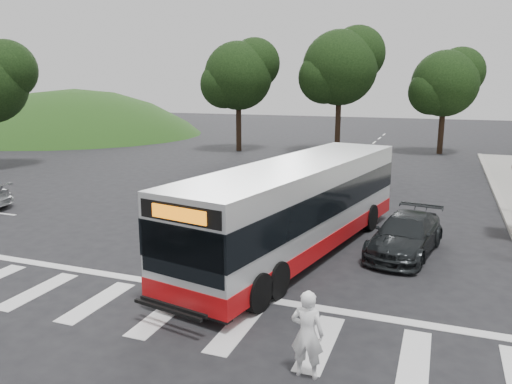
% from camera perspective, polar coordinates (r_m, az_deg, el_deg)
% --- Properties ---
extents(ground, '(140.00, 140.00, 0.00)m').
position_cam_1_polar(ground, '(17.14, -1.86, -6.86)').
color(ground, black).
rests_on(ground, ground).
extents(curb_east, '(0.30, 40.00, 0.15)m').
position_cam_1_polar(curb_east, '(23.77, 26.75, -2.52)').
color(curb_east, '#9E9991').
rests_on(curb_east, ground).
extents(hillside_nw, '(44.00, 44.00, 10.00)m').
position_cam_1_polar(hillside_nw, '(59.26, -19.78, 6.20)').
color(hillside_nw, '#243D13').
rests_on(hillside_nw, ground).
extents(crosswalk_ladder, '(18.00, 2.60, 0.01)m').
position_cam_1_polar(crosswalk_ladder, '(13.01, -10.54, -13.54)').
color(crosswalk_ladder, silver).
rests_on(crosswalk_ladder, ground).
extents(tree_north_a, '(6.60, 6.15, 10.17)m').
position_cam_1_polar(tree_north_a, '(41.83, 9.70, 13.97)').
color(tree_north_a, black).
rests_on(tree_north_a, ground).
extents(tree_north_b, '(5.72, 5.33, 8.43)m').
position_cam_1_polar(tree_north_b, '(43.00, 20.88, 11.62)').
color(tree_north_b, black).
rests_on(tree_north_b, ground).
extents(tree_north_c, '(6.16, 5.74, 9.30)m').
position_cam_1_polar(tree_north_c, '(42.21, -1.90, 13.26)').
color(tree_north_c, black).
rests_on(tree_north_c, ground).
extents(transit_bus, '(4.86, 12.22, 3.09)m').
position_cam_1_polar(transit_bus, '(16.71, 4.78, -1.88)').
color(transit_bus, silver).
rests_on(transit_bus, ground).
extents(pedestrian, '(0.66, 0.44, 1.79)m').
position_cam_1_polar(pedestrian, '(10.08, 5.88, -15.83)').
color(pedestrian, white).
rests_on(pedestrian, ground).
extents(dark_sedan, '(2.60, 4.77, 1.31)m').
position_cam_1_polar(dark_sedan, '(17.52, 16.72, -4.70)').
color(dark_sedan, black).
rests_on(dark_sedan, ground).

